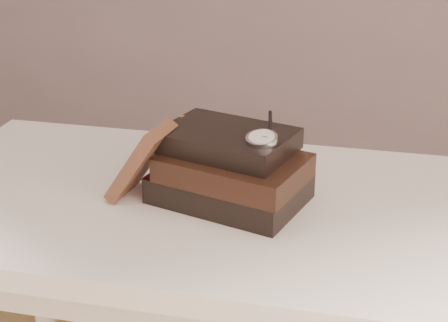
# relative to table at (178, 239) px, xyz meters

# --- Properties ---
(table) EXTENTS (1.00, 0.60, 0.75)m
(table) POSITION_rel_table_xyz_m (0.00, 0.00, 0.00)
(table) COLOR white
(table) RESTS_ON ground
(book_stack) EXTENTS (0.30, 0.25, 0.13)m
(book_stack) POSITION_rel_table_xyz_m (0.10, 0.00, 0.15)
(book_stack) COLOR black
(book_stack) RESTS_ON table
(journal) EXTENTS (0.12, 0.11, 0.14)m
(journal) POSITION_rel_table_xyz_m (-0.06, -0.02, 0.16)
(journal) COLOR #46271B
(journal) RESTS_ON table
(pocket_watch) EXTENTS (0.07, 0.16, 0.02)m
(pocket_watch) POSITION_rel_table_xyz_m (0.16, -0.03, 0.23)
(pocket_watch) COLOR silver
(pocket_watch) RESTS_ON book_stack
(eyeglasses) EXTENTS (0.14, 0.15, 0.05)m
(eyeglasses) POSITION_rel_table_xyz_m (0.04, 0.11, 0.17)
(eyeglasses) COLOR silver
(eyeglasses) RESTS_ON book_stack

